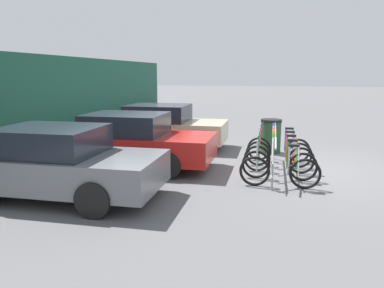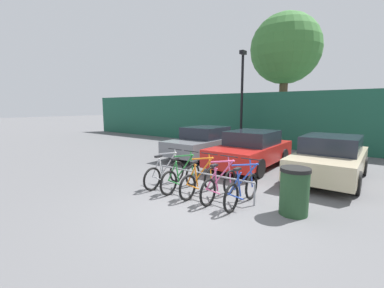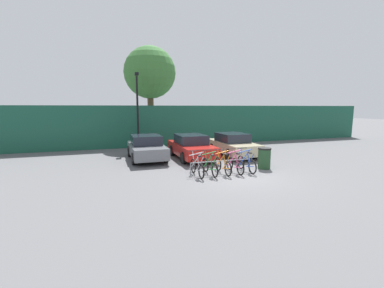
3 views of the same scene
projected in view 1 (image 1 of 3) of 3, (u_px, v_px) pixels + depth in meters
name	position (u px, v px, depth m)	size (l,w,h in m)	color
ground_plane	(299.00, 168.00, 9.60)	(120.00, 120.00, 0.00)	#59595B
bike_rack	(273.00, 153.00, 9.14)	(3.00, 0.04, 0.57)	gray
bicycle_silver	(280.00, 170.00, 7.95)	(0.68, 1.71, 1.05)	black
bicycle_green	(279.00, 164.00, 8.54)	(0.68, 1.71, 1.05)	black
bicycle_orange	(279.00, 158.00, 9.15)	(0.68, 1.71, 1.05)	black
bicycle_pink	(279.00, 152.00, 9.73)	(0.68, 1.71, 1.05)	black
bicycle_blue	(278.00, 148.00, 10.31)	(0.68, 1.71, 1.05)	black
car_grey	(56.00, 163.00, 7.29)	(1.91, 4.09, 1.40)	slate
car_red	(130.00, 141.00, 9.62)	(1.91, 4.24, 1.40)	red
car_beige	(161.00, 126.00, 12.20)	(1.91, 4.17, 1.40)	#C1B28E
trash_bin	(271.00, 136.00, 11.40)	(0.63, 0.63, 1.03)	#234728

